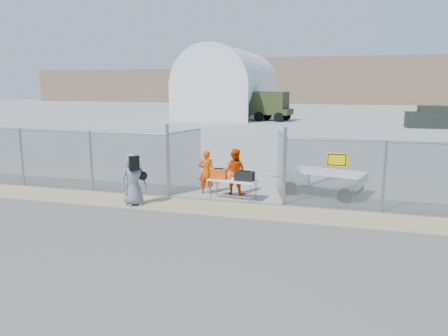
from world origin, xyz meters
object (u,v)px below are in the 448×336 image
(folding_table, at_px, (233,190))
(security_worker_right, at_px, (235,172))
(utility_trailer, at_px, (324,182))
(security_worker_left, at_px, (206,172))
(visitor, at_px, (133,179))

(folding_table, distance_m, security_worker_right, 0.86)
(folding_table, bearing_deg, security_worker_right, 109.41)
(folding_table, distance_m, utility_trailer, 3.32)
(utility_trailer, bearing_deg, folding_table, -135.16)
(security_worker_left, relative_size, security_worker_right, 0.96)
(folding_table, distance_m, visitor, 3.31)
(security_worker_right, bearing_deg, visitor, 44.88)
(folding_table, distance_m, security_worker_left, 1.31)
(folding_table, bearing_deg, security_worker_left, 163.08)
(visitor, bearing_deg, folding_table, -12.45)
(security_worker_left, bearing_deg, utility_trailer, -173.12)
(folding_table, bearing_deg, visitor, -143.11)
(utility_trailer, bearing_deg, security_worker_right, -147.70)
(security_worker_right, relative_size, utility_trailer, 0.46)
(security_worker_right, bearing_deg, security_worker_left, 15.63)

